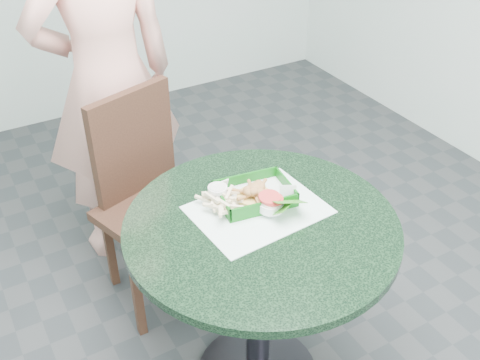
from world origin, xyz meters
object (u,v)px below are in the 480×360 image
sauce_ramekin (219,199)px  diner_person (103,50)px  food_basket (254,201)px  dining_chair (146,188)px  crab_sandwich (256,197)px  cafe_table (260,266)px

sauce_ramekin → diner_person: bearing=93.7°
food_basket → dining_chair: bearing=107.6°
crab_sandwich → food_basket: bearing=68.7°
diner_person → crab_sandwich: size_ratio=17.46×
sauce_ramekin → dining_chair: bearing=96.7°
diner_person → crab_sandwich: (0.17, -0.94, -0.21)m
food_basket → crab_sandwich: (-0.01, -0.02, 0.03)m
diner_person → sauce_ramekin: 0.92m
diner_person → food_basket: 0.97m
dining_chair → sauce_ramekin: 0.60m
dining_chair → food_basket: dining_chair is taller
cafe_table → sauce_ramekin: size_ratio=13.82×
crab_sandwich → dining_chair: bearing=106.5°
cafe_table → crab_sandwich: crab_sandwich is taller
dining_chair → food_basket: size_ratio=3.87×
crab_sandwich → sauce_ramekin: size_ratio=1.83×
crab_sandwich → sauce_ramekin: bearing=156.5°
cafe_table → dining_chair: bearing=101.8°
cafe_table → sauce_ramekin: (-0.08, 0.14, 0.22)m
dining_chair → diner_person: diner_person is taller
dining_chair → crab_sandwich: (0.17, -0.59, 0.27)m
diner_person → crab_sandwich: bearing=98.4°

